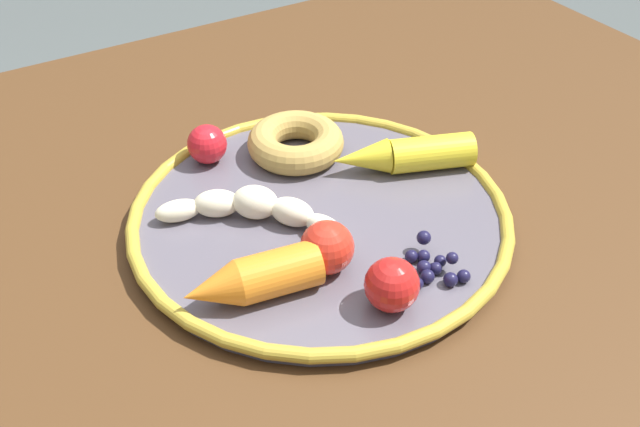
{
  "coord_description": "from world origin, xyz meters",
  "views": [
    {
      "loc": [
        0.28,
        0.47,
        1.15
      ],
      "look_at": [
        0.02,
        0.03,
        0.75
      ],
      "focal_mm": 41.03,
      "sensor_mm": 36.0,
      "label": 1
    }
  ],
  "objects_px": {
    "dining_table": "(316,273)",
    "donut": "(296,142)",
    "plate": "(320,216)",
    "carrot_yellow": "(404,156)",
    "tomato_far": "(392,285)",
    "carrot_orange": "(252,279)",
    "tomato_near": "(327,247)",
    "tomato_mid": "(207,144)",
    "blueberry_pile": "(433,265)",
    "banana": "(254,209)"
  },
  "relations": [
    {
      "from": "plate",
      "to": "tomato_far",
      "type": "distance_m",
      "value": 0.13
    },
    {
      "from": "carrot_orange",
      "to": "tomato_near",
      "type": "bearing_deg",
      "value": 178.61
    },
    {
      "from": "carrot_yellow",
      "to": "tomato_near",
      "type": "xyz_separation_m",
      "value": [
        0.13,
        0.08,
        0.01
      ]
    },
    {
      "from": "banana",
      "to": "blueberry_pile",
      "type": "xyz_separation_m",
      "value": [
        -0.09,
        0.13,
        -0.01
      ]
    },
    {
      "from": "banana",
      "to": "donut",
      "type": "height_order",
      "value": "banana"
    },
    {
      "from": "dining_table",
      "to": "donut",
      "type": "bearing_deg",
      "value": -102.55
    },
    {
      "from": "banana",
      "to": "carrot_orange",
      "type": "relative_size",
      "value": 1.21
    },
    {
      "from": "plate",
      "to": "blueberry_pile",
      "type": "distance_m",
      "value": 0.12
    },
    {
      "from": "banana",
      "to": "tomato_near",
      "type": "distance_m",
      "value": 0.09
    },
    {
      "from": "tomato_mid",
      "to": "tomato_far",
      "type": "relative_size",
      "value": 0.91
    },
    {
      "from": "tomato_mid",
      "to": "donut",
      "type": "bearing_deg",
      "value": 156.17
    },
    {
      "from": "donut",
      "to": "tomato_far",
      "type": "height_order",
      "value": "tomato_far"
    },
    {
      "from": "carrot_yellow",
      "to": "banana",
      "type": "bearing_deg",
      "value": -1.95
    },
    {
      "from": "tomato_far",
      "to": "carrot_orange",
      "type": "bearing_deg",
      "value": -35.98
    },
    {
      "from": "blueberry_pile",
      "to": "tomato_near",
      "type": "distance_m",
      "value": 0.09
    },
    {
      "from": "carrot_yellow",
      "to": "tomato_mid",
      "type": "bearing_deg",
      "value": -36.04
    },
    {
      "from": "dining_table",
      "to": "plate",
      "type": "xyz_separation_m",
      "value": [
        0.02,
        0.03,
        0.1
      ]
    },
    {
      "from": "plate",
      "to": "tomato_far",
      "type": "bearing_deg",
      "value": 84.29
    },
    {
      "from": "plate",
      "to": "tomato_far",
      "type": "height_order",
      "value": "tomato_far"
    },
    {
      "from": "donut",
      "to": "tomato_far",
      "type": "relative_size",
      "value": 2.23
    },
    {
      "from": "banana",
      "to": "tomato_near",
      "type": "height_order",
      "value": "tomato_near"
    },
    {
      "from": "donut",
      "to": "tomato_mid",
      "type": "height_order",
      "value": "tomato_mid"
    },
    {
      "from": "carrot_yellow",
      "to": "blueberry_pile",
      "type": "height_order",
      "value": "carrot_yellow"
    },
    {
      "from": "blueberry_pile",
      "to": "tomato_near",
      "type": "height_order",
      "value": "tomato_near"
    },
    {
      "from": "plate",
      "to": "carrot_yellow",
      "type": "height_order",
      "value": "carrot_yellow"
    },
    {
      "from": "dining_table",
      "to": "carrot_yellow",
      "type": "relative_size",
      "value": 7.88
    },
    {
      "from": "banana",
      "to": "tomato_near",
      "type": "bearing_deg",
      "value": 104.51
    },
    {
      "from": "banana",
      "to": "carrot_yellow",
      "type": "bearing_deg",
      "value": 178.05
    },
    {
      "from": "tomato_mid",
      "to": "blueberry_pile",
      "type": "bearing_deg",
      "value": 110.2
    },
    {
      "from": "tomato_near",
      "to": "tomato_far",
      "type": "distance_m",
      "value": 0.06
    },
    {
      "from": "tomato_near",
      "to": "tomato_mid",
      "type": "relative_size",
      "value": 1.14
    },
    {
      "from": "blueberry_pile",
      "to": "plate",
      "type": "bearing_deg",
      "value": -71.1
    },
    {
      "from": "carrot_yellow",
      "to": "blueberry_pile",
      "type": "distance_m",
      "value": 0.14
    },
    {
      "from": "tomato_far",
      "to": "dining_table",
      "type": "bearing_deg",
      "value": -99.94
    },
    {
      "from": "donut",
      "to": "tomato_near",
      "type": "xyz_separation_m",
      "value": [
        0.06,
        0.16,
        0.01
      ]
    },
    {
      "from": "carrot_yellow",
      "to": "donut",
      "type": "distance_m",
      "value": 0.11
    },
    {
      "from": "dining_table",
      "to": "carrot_orange",
      "type": "height_order",
      "value": "carrot_orange"
    },
    {
      "from": "banana",
      "to": "tomato_far",
      "type": "xyz_separation_m",
      "value": [
        -0.04,
        0.15,
        0.01
      ]
    },
    {
      "from": "donut",
      "to": "banana",
      "type": "bearing_deg",
      "value": 40.7
    },
    {
      "from": "dining_table",
      "to": "carrot_orange",
      "type": "distance_m",
      "value": 0.19
    },
    {
      "from": "plate",
      "to": "carrot_yellow",
      "type": "xyz_separation_m",
      "value": [
        -0.1,
        -0.02,
        0.02
      ]
    },
    {
      "from": "blueberry_pile",
      "to": "tomato_far",
      "type": "xyz_separation_m",
      "value": [
        0.05,
        0.01,
        0.01
      ]
    },
    {
      "from": "carrot_orange",
      "to": "blueberry_pile",
      "type": "height_order",
      "value": "carrot_orange"
    },
    {
      "from": "banana",
      "to": "carrot_yellow",
      "type": "distance_m",
      "value": 0.16
    },
    {
      "from": "tomato_far",
      "to": "plate",
      "type": "bearing_deg",
      "value": -95.71
    },
    {
      "from": "banana",
      "to": "carrot_yellow",
      "type": "relative_size",
      "value": 0.98
    },
    {
      "from": "carrot_orange",
      "to": "tomato_far",
      "type": "distance_m",
      "value": 0.11
    },
    {
      "from": "banana",
      "to": "tomato_far",
      "type": "height_order",
      "value": "tomato_far"
    },
    {
      "from": "donut",
      "to": "blueberry_pile",
      "type": "bearing_deg",
      "value": 92.73
    },
    {
      "from": "carrot_yellow",
      "to": "blueberry_pile",
      "type": "bearing_deg",
      "value": 63.24
    }
  ]
}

